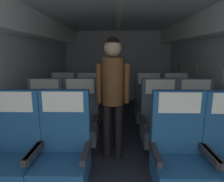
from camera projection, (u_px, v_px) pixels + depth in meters
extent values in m
cube|color=#2D3342|center=(119.00, 140.00, 3.12)|extent=(3.36, 5.80, 0.02)
cube|color=silver|center=(20.00, 78.00, 2.95)|extent=(0.08, 5.40, 2.08)
cube|color=silver|center=(221.00, 78.00, 2.87)|extent=(0.08, 5.40, 2.08)
cube|color=silver|center=(120.00, 7.00, 2.70)|extent=(3.24, 5.40, 0.06)
cube|color=silver|center=(118.00, 66.00, 5.57)|extent=(3.24, 0.06, 2.08)
cube|color=white|center=(28.00, 23.00, 2.78)|extent=(0.33, 5.18, 0.36)
cube|color=white|center=(214.00, 22.00, 2.71)|extent=(0.33, 5.18, 0.36)
cube|color=white|center=(120.00, 10.00, 2.71)|extent=(0.12, 4.86, 0.02)
cylinder|color=white|center=(219.00, 76.00, 2.86)|extent=(0.01, 0.26, 0.26)
cylinder|color=white|center=(195.00, 70.00, 3.75)|extent=(0.01, 0.26, 0.26)
cylinder|color=white|center=(180.00, 67.00, 4.63)|extent=(0.01, 0.26, 0.26)
cube|color=navy|center=(10.00, 171.00, 1.76)|extent=(0.49, 0.47, 0.22)
cube|color=navy|center=(16.00, 121.00, 1.87)|extent=(0.49, 0.08, 0.64)
cube|color=#28282D|center=(33.00, 152.00, 1.72)|extent=(0.05, 0.39, 0.06)
cube|color=silver|center=(12.00, 102.00, 1.78)|extent=(0.40, 0.01, 0.20)
cube|color=navy|center=(62.00, 171.00, 1.77)|extent=(0.49, 0.47, 0.22)
cube|color=navy|center=(65.00, 121.00, 1.87)|extent=(0.49, 0.08, 0.64)
cube|color=#28282D|center=(86.00, 152.00, 1.72)|extent=(0.05, 0.39, 0.06)
cube|color=#28282D|center=(35.00, 151.00, 1.73)|extent=(0.05, 0.39, 0.06)
cube|color=silver|center=(63.00, 102.00, 1.78)|extent=(0.40, 0.01, 0.20)
cube|color=#28282D|center=(211.00, 154.00, 1.67)|extent=(0.05, 0.39, 0.06)
cube|color=navy|center=(180.00, 173.00, 1.73)|extent=(0.49, 0.47, 0.22)
cube|color=navy|center=(177.00, 122.00, 1.83)|extent=(0.49, 0.08, 0.64)
cube|color=#28282D|center=(208.00, 154.00, 1.68)|extent=(0.05, 0.39, 0.06)
cube|color=#28282D|center=(155.00, 153.00, 1.70)|extent=(0.05, 0.39, 0.06)
cube|color=silver|center=(180.00, 103.00, 1.75)|extent=(0.40, 0.01, 0.20)
cube|color=#38383D|center=(45.00, 148.00, 2.64)|extent=(0.18, 0.17, 0.22)
cube|color=#4C5666|center=(44.00, 133.00, 2.59)|extent=(0.49, 0.47, 0.22)
cube|color=#4C5666|center=(47.00, 100.00, 2.69)|extent=(0.49, 0.08, 0.64)
cube|color=#28282D|center=(60.00, 120.00, 2.55)|extent=(0.05, 0.39, 0.06)
cube|color=#28282D|center=(26.00, 119.00, 2.56)|extent=(0.05, 0.39, 0.06)
cube|color=silver|center=(44.00, 86.00, 2.61)|extent=(0.40, 0.01, 0.20)
cube|color=#38383D|center=(80.00, 147.00, 2.65)|extent=(0.18, 0.17, 0.22)
cube|color=#4C5666|center=(80.00, 133.00, 2.61)|extent=(0.49, 0.47, 0.22)
cube|color=#4C5666|center=(81.00, 100.00, 2.71)|extent=(0.49, 0.08, 0.64)
cube|color=#28282D|center=(96.00, 119.00, 2.56)|extent=(0.05, 0.39, 0.06)
cube|color=#28282D|center=(62.00, 119.00, 2.57)|extent=(0.05, 0.39, 0.06)
cube|color=silver|center=(80.00, 86.00, 2.62)|extent=(0.40, 0.01, 0.20)
cube|color=#38383D|center=(195.00, 149.00, 2.60)|extent=(0.18, 0.17, 0.22)
cube|color=#4C5666|center=(196.00, 134.00, 2.55)|extent=(0.49, 0.47, 0.22)
cube|color=#4C5666|center=(193.00, 101.00, 2.66)|extent=(0.49, 0.08, 0.64)
cube|color=#28282D|center=(215.00, 121.00, 2.51)|extent=(0.05, 0.39, 0.06)
cube|color=#28282D|center=(180.00, 120.00, 2.52)|extent=(0.05, 0.39, 0.06)
cube|color=silver|center=(196.00, 87.00, 2.57)|extent=(0.40, 0.01, 0.20)
cube|color=#38383D|center=(159.00, 149.00, 2.60)|extent=(0.18, 0.17, 0.22)
cube|color=#4C5666|center=(160.00, 134.00, 2.56)|extent=(0.49, 0.47, 0.22)
cube|color=#4C5666|center=(159.00, 101.00, 2.66)|extent=(0.49, 0.08, 0.64)
cube|color=#28282D|center=(178.00, 121.00, 2.51)|extent=(0.05, 0.39, 0.06)
cube|color=#28282D|center=(143.00, 120.00, 2.52)|extent=(0.05, 0.39, 0.06)
cube|color=silver|center=(160.00, 87.00, 2.57)|extent=(0.40, 0.01, 0.20)
cube|color=#38383D|center=(63.00, 124.00, 3.49)|extent=(0.18, 0.17, 0.22)
cube|color=#4C5666|center=(62.00, 113.00, 3.45)|extent=(0.49, 0.47, 0.22)
cube|color=#4C5666|center=(64.00, 89.00, 3.55)|extent=(0.49, 0.08, 0.64)
cube|color=#28282D|center=(75.00, 103.00, 3.40)|extent=(0.05, 0.39, 0.06)
cube|color=#28282D|center=(49.00, 103.00, 3.41)|extent=(0.05, 0.39, 0.06)
cube|color=silver|center=(63.00, 78.00, 3.46)|extent=(0.40, 0.01, 0.20)
cube|color=#38383D|center=(88.00, 125.00, 3.47)|extent=(0.18, 0.17, 0.22)
cube|color=#4C5666|center=(88.00, 114.00, 3.42)|extent=(0.49, 0.47, 0.22)
cube|color=#4C5666|center=(89.00, 89.00, 3.53)|extent=(0.49, 0.08, 0.64)
cube|color=#28282D|center=(101.00, 103.00, 3.38)|extent=(0.05, 0.39, 0.06)
cube|color=#28282D|center=(75.00, 103.00, 3.39)|extent=(0.05, 0.39, 0.06)
cube|color=silver|center=(88.00, 78.00, 3.44)|extent=(0.40, 0.01, 0.20)
cube|color=#38383D|center=(175.00, 126.00, 3.42)|extent=(0.18, 0.17, 0.22)
cube|color=#4C5666|center=(176.00, 114.00, 3.38)|extent=(0.49, 0.47, 0.22)
cube|color=#4C5666|center=(174.00, 89.00, 3.48)|extent=(0.49, 0.08, 0.64)
cube|color=#28282D|center=(190.00, 104.00, 3.33)|extent=(0.05, 0.39, 0.06)
cube|color=#28282D|center=(163.00, 104.00, 3.34)|extent=(0.05, 0.39, 0.06)
cube|color=silver|center=(176.00, 79.00, 3.39)|extent=(0.40, 0.01, 0.20)
cube|color=#38383D|center=(149.00, 125.00, 3.46)|extent=(0.18, 0.17, 0.22)
cube|color=#4C5666|center=(149.00, 114.00, 3.42)|extent=(0.49, 0.47, 0.22)
cube|color=#4C5666|center=(148.00, 89.00, 3.52)|extent=(0.49, 0.08, 0.64)
cube|color=#28282D|center=(163.00, 103.00, 3.37)|extent=(0.05, 0.39, 0.06)
cube|color=#28282D|center=(136.00, 103.00, 3.38)|extent=(0.05, 0.39, 0.06)
cube|color=silver|center=(149.00, 78.00, 3.43)|extent=(0.40, 0.01, 0.20)
cylinder|color=black|center=(107.00, 131.00, 2.53)|extent=(0.11, 0.11, 0.77)
cylinder|color=black|center=(119.00, 131.00, 2.53)|extent=(0.11, 0.11, 0.77)
cylinder|color=brown|center=(113.00, 81.00, 2.39)|extent=(0.28, 0.28, 0.60)
cylinder|color=brown|center=(99.00, 83.00, 2.40)|extent=(0.07, 0.07, 0.51)
cylinder|color=brown|center=(127.00, 84.00, 2.39)|extent=(0.07, 0.07, 0.51)
sphere|color=tan|center=(113.00, 48.00, 2.31)|extent=(0.22, 0.22, 0.22)
sphere|color=black|center=(113.00, 44.00, 2.30)|extent=(0.18, 0.18, 0.18)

